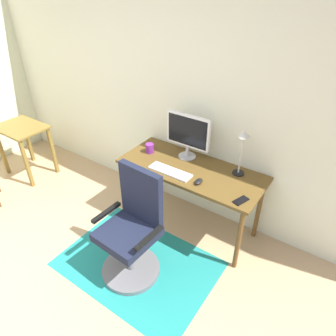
% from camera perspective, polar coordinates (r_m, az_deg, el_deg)
% --- Properties ---
extents(wall_back, '(6.00, 0.10, 2.60)m').
position_cam_1_polar(wall_back, '(3.24, 0.92, 14.05)').
color(wall_back, silver).
rests_on(wall_back, ground).
extents(area_rug, '(1.42, 1.00, 0.01)m').
position_cam_1_polar(area_rug, '(3.07, -5.59, -17.29)').
color(area_rug, teal).
rests_on(area_rug, ground).
extents(desk, '(1.43, 0.61, 0.73)m').
position_cam_1_polar(desk, '(3.03, 4.25, -1.28)').
color(desk, brown).
rests_on(desk, ground).
extents(monitor, '(0.47, 0.18, 0.46)m').
position_cam_1_polar(monitor, '(3.03, 3.74, 6.54)').
color(monitor, '#B2B2B7').
rests_on(monitor, desk).
extents(keyboard, '(0.43, 0.13, 0.02)m').
position_cam_1_polar(keyboard, '(2.91, 0.41, -0.65)').
color(keyboard, white).
rests_on(keyboard, desk).
extents(computer_mouse, '(0.06, 0.10, 0.03)m').
position_cam_1_polar(computer_mouse, '(2.78, 5.70, -2.51)').
color(computer_mouse, black).
rests_on(computer_mouse, desk).
extents(coffee_cup, '(0.09, 0.09, 0.10)m').
position_cam_1_polar(coffee_cup, '(3.22, -3.44, 3.71)').
color(coffee_cup, '#732885').
rests_on(coffee_cup, desk).
extents(cell_phone, '(0.11, 0.15, 0.01)m').
position_cam_1_polar(cell_phone, '(2.64, 13.41, -5.91)').
color(cell_phone, black).
rests_on(cell_phone, desk).
extents(desk_lamp, '(0.11, 0.11, 0.45)m').
position_cam_1_polar(desk_lamp, '(2.81, 13.72, 4.42)').
color(desk_lamp, black).
rests_on(desk_lamp, desk).
extents(office_chair, '(0.54, 0.53, 1.04)m').
position_cam_1_polar(office_chair, '(2.74, -6.61, -12.28)').
color(office_chair, slate).
rests_on(office_chair, ground).
extents(side_table, '(0.62, 0.47, 0.69)m').
position_cam_1_polar(side_table, '(4.36, -25.37, 5.34)').
color(side_table, olive).
rests_on(side_table, ground).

